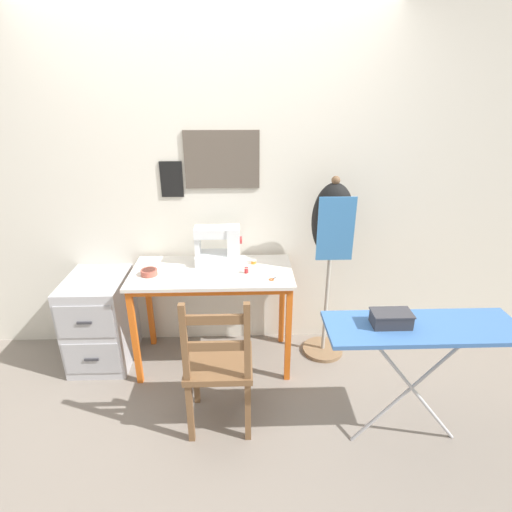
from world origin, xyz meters
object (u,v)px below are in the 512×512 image
(fabric_bowl, at_px, (149,272))
(scissors, at_px, (275,278))
(dress_form, at_px, (332,233))
(ironing_board, at_px, (422,333))
(filing_cabinet, at_px, (101,320))
(storage_box, at_px, (391,319))
(thread_spool_mid_table, at_px, (254,262))
(wooden_chair, at_px, (219,365))
(sewing_machine, at_px, (220,246))
(thread_spool_near_machine, at_px, (246,270))

(fabric_bowl, distance_m, scissors, 0.87)
(dress_form, bearing_deg, ironing_board, -70.01)
(filing_cabinet, distance_m, storage_box, 2.11)
(thread_spool_mid_table, xyz_separation_m, filing_cabinet, (-1.16, -0.06, -0.44))
(wooden_chair, bearing_deg, storage_box, -9.53)
(scissors, relative_size, wooden_chair, 0.13)
(thread_spool_mid_table, distance_m, filing_cabinet, 1.24)
(scissors, bearing_deg, thread_spool_mid_table, 119.10)
(wooden_chair, bearing_deg, filing_cabinet, 143.50)
(sewing_machine, bearing_deg, thread_spool_near_machine, -43.76)
(thread_spool_near_machine, height_order, filing_cabinet, thread_spool_near_machine)
(storage_box, bearing_deg, filing_cabinet, 155.58)
(dress_form, distance_m, storage_box, 0.90)
(sewing_machine, relative_size, thread_spool_near_machine, 7.74)
(scissors, relative_size, thread_spool_mid_table, 2.79)
(thread_spool_near_machine, relative_size, filing_cabinet, 0.06)
(ironing_board, bearing_deg, scissors, 138.13)
(wooden_chair, distance_m, storage_box, 1.03)
(thread_spool_near_machine, distance_m, ironing_board, 1.20)
(ironing_board, bearing_deg, wooden_chair, 171.47)
(thread_spool_near_machine, distance_m, filing_cabinet, 1.20)
(storage_box, bearing_deg, thread_spool_mid_table, 127.93)
(thread_spool_mid_table, xyz_separation_m, ironing_board, (0.88, -0.91, -0.03))
(fabric_bowl, height_order, wooden_chair, wooden_chair)
(thread_spool_mid_table, relative_size, storage_box, 0.21)
(scissors, distance_m, storage_box, 0.87)
(fabric_bowl, distance_m, thread_spool_near_machine, 0.68)
(thread_spool_near_machine, bearing_deg, sewing_machine, 136.24)
(sewing_machine, bearing_deg, dress_form, -3.71)
(dress_form, bearing_deg, filing_cabinet, -179.10)
(wooden_chair, height_order, ironing_board, wooden_chair)
(dress_form, height_order, ironing_board, dress_form)
(wooden_chair, bearing_deg, thread_spool_near_machine, 73.49)
(filing_cabinet, bearing_deg, storage_box, -24.42)
(scissors, xyz_separation_m, thread_spool_near_machine, (-0.19, 0.09, 0.02))
(storage_box, bearing_deg, wooden_chair, 170.47)
(thread_spool_near_machine, distance_m, storage_box, 1.06)
(fabric_bowl, relative_size, ironing_board, 0.11)
(sewing_machine, relative_size, dress_form, 0.24)
(scissors, height_order, wooden_chair, wooden_chair)
(thread_spool_mid_table, height_order, dress_form, dress_form)
(sewing_machine, relative_size, ironing_board, 0.33)
(ironing_board, bearing_deg, dress_form, 109.99)
(fabric_bowl, bearing_deg, ironing_board, -24.98)
(thread_spool_mid_table, bearing_deg, dress_form, -2.89)
(scissors, bearing_deg, filing_cabinet, 171.60)
(scissors, distance_m, wooden_chair, 0.70)
(fabric_bowl, relative_size, scissors, 0.92)
(sewing_machine, xyz_separation_m, fabric_bowl, (-0.49, -0.19, -0.11))
(storage_box, bearing_deg, thread_spool_near_machine, 135.42)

